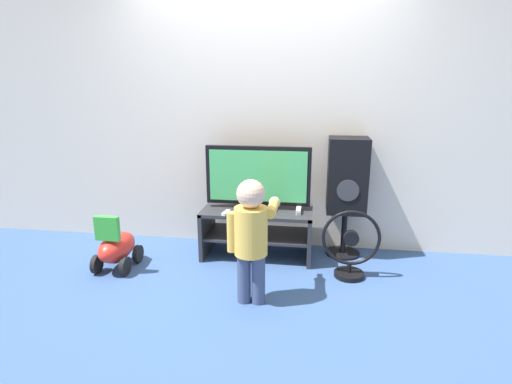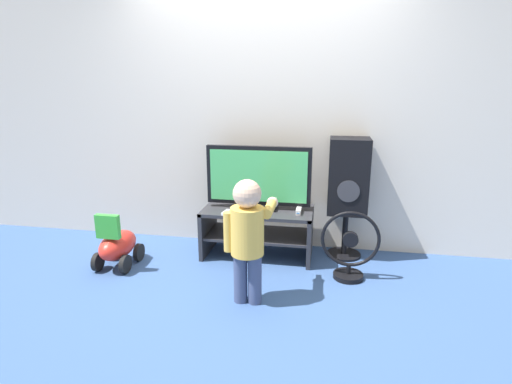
% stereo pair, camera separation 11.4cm
% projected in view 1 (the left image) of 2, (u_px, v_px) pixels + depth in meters
% --- Properties ---
extents(ground_plane, '(16.00, 16.00, 0.00)m').
position_uv_depth(ground_plane, '(254.00, 266.00, 3.52)').
color(ground_plane, '#38568C').
extents(wall_back, '(10.00, 0.06, 2.60)m').
position_uv_depth(wall_back, '(263.00, 112.00, 3.74)').
color(wall_back, silver).
rests_on(wall_back, ground_plane).
extents(tv_stand, '(1.00, 0.50, 0.45)m').
position_uv_depth(tv_stand, '(258.00, 225.00, 3.68)').
color(tv_stand, '#2D2D33').
rests_on(tv_stand, ground_plane).
extents(television, '(0.95, 0.20, 0.57)m').
position_uv_depth(television, '(258.00, 178.00, 3.59)').
color(television, black).
rests_on(television, tv_stand).
extents(game_console, '(0.04, 0.17, 0.04)m').
position_uv_depth(game_console, '(299.00, 210.00, 3.54)').
color(game_console, white).
rests_on(game_console, tv_stand).
extents(remote_primary, '(0.06, 0.13, 0.03)m').
position_uv_depth(remote_primary, '(226.00, 213.00, 3.50)').
color(remote_primary, white).
rests_on(remote_primary, tv_stand).
extents(remote_secondary, '(0.06, 0.13, 0.03)m').
position_uv_depth(remote_secondary, '(251.00, 212.00, 3.51)').
color(remote_secondary, white).
rests_on(remote_secondary, tv_stand).
extents(child, '(0.35, 0.51, 0.92)m').
position_uv_depth(child, '(252.00, 232.00, 2.81)').
color(child, '#3F4C72').
rests_on(child, ground_plane).
extents(speaker_tower, '(0.35, 0.32, 1.10)m').
position_uv_depth(speaker_tower, '(347.00, 178.00, 3.58)').
color(speaker_tower, black).
rests_on(speaker_tower, ground_plane).
extents(floor_fan, '(0.47, 0.25, 0.58)m').
position_uv_depth(floor_fan, '(351.00, 248.00, 3.26)').
color(floor_fan, black).
rests_on(floor_fan, ground_plane).
extents(ride_on_toy, '(0.29, 0.46, 0.51)m').
position_uv_depth(ride_on_toy, '(116.00, 247.00, 3.44)').
color(ride_on_toy, red).
rests_on(ride_on_toy, ground_plane).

